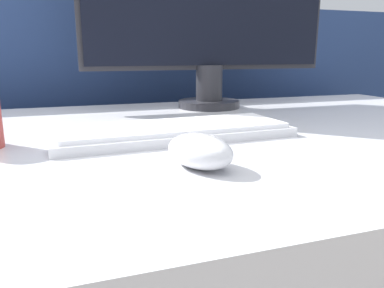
{
  "coord_description": "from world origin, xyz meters",
  "views": [
    {
      "loc": [
        -0.09,
        -0.67,
        0.85
      ],
      "look_at": [
        0.07,
        -0.2,
        0.73
      ],
      "focal_mm": 35.0,
      "sensor_mm": 36.0,
      "label": 1
    }
  ],
  "objects": [
    {
      "name": "keyboard",
      "position": [
        0.09,
        -0.04,
        0.71
      ],
      "size": [
        0.43,
        0.17,
        0.02
      ],
      "rotation": [
        0.0,
        0.0,
        0.04
      ],
      "color": "silver",
      "rests_on": "desk"
    },
    {
      "name": "partition_panel",
      "position": [
        0.0,
        0.58,
        0.5
      ],
      "size": [
        5.0,
        0.03,
        1.01
      ],
      "color": "navy",
      "rests_on": "ground_plane"
    },
    {
      "name": "computer_mouse_near",
      "position": [
        0.07,
        -0.23,
        0.72
      ],
      "size": [
        0.1,
        0.12,
        0.05
      ],
      "rotation": [
        0.0,
        0.0,
        0.38
      ],
      "color": "silver",
      "rests_on": "desk"
    }
  ]
}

